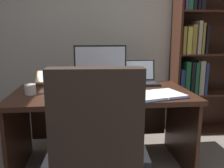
# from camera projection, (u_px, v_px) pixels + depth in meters

# --- Properties ---
(wall_back) EXTENTS (5.33, 0.12, 2.82)m
(wall_back) POSITION_uv_depth(u_px,v_px,m) (112.00, 19.00, 2.86)
(wall_back) COLOR #B2ADA3
(wall_back) RESTS_ON ground
(desk) EXTENTS (1.56, 0.80, 0.73)m
(desk) POSITION_uv_depth(u_px,v_px,m) (102.00, 110.00, 2.19)
(desk) COLOR #381E14
(desk) RESTS_ON ground
(bookshelf) EXTENTS (0.99, 0.31, 1.99)m
(bookshelf) POSITION_uv_depth(u_px,v_px,m) (203.00, 58.00, 2.85)
(bookshelf) COLOR #381E14
(bookshelf) RESTS_ON ground
(monitor) EXTENTS (0.51, 0.16, 0.39)m
(monitor) POSITION_uv_depth(u_px,v_px,m) (100.00, 65.00, 2.30)
(monitor) COLOR black
(monitor) RESTS_ON desk
(laptop) EXTENTS (0.32, 0.28, 0.23)m
(laptop) POSITION_uv_depth(u_px,v_px,m) (142.00, 79.00, 2.38)
(laptop) COLOR black
(laptop) RESTS_ON desk
(keyboard) EXTENTS (0.42, 0.15, 0.02)m
(keyboard) POSITION_uv_depth(u_px,v_px,m) (104.00, 95.00, 1.91)
(keyboard) COLOR black
(keyboard) RESTS_ON desk
(computer_mouse) EXTENTS (0.06, 0.10, 0.04)m
(computer_mouse) POSITION_uv_depth(u_px,v_px,m) (67.00, 95.00, 1.87)
(computer_mouse) COLOR black
(computer_mouse) RESTS_ON desk
(reading_stand_with_book) EXTENTS (0.34, 0.24, 0.13)m
(reading_stand_with_book) POSITION_uv_depth(u_px,v_px,m) (53.00, 78.00, 2.33)
(reading_stand_with_book) COLOR black
(reading_stand_with_book) RESTS_ON desk
(open_binder) EXTENTS (0.46, 0.39, 0.02)m
(open_binder) POSITION_uv_depth(u_px,v_px,m) (158.00, 95.00, 1.91)
(open_binder) COLOR navy
(open_binder) RESTS_ON desk
(notepad) EXTENTS (0.18, 0.23, 0.01)m
(notepad) POSITION_uv_depth(u_px,v_px,m) (131.00, 90.00, 2.09)
(notepad) COLOR white
(notepad) RESTS_ON desk
(pen) EXTENTS (0.14, 0.02, 0.01)m
(pen) POSITION_uv_depth(u_px,v_px,m) (134.00, 89.00, 2.09)
(pen) COLOR maroon
(pen) RESTS_ON notepad
(coffee_mug) EXTENTS (0.10, 0.10, 0.09)m
(coffee_mug) POSITION_uv_depth(u_px,v_px,m) (30.00, 89.00, 1.96)
(coffee_mug) COLOR silver
(coffee_mug) RESTS_ON desk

